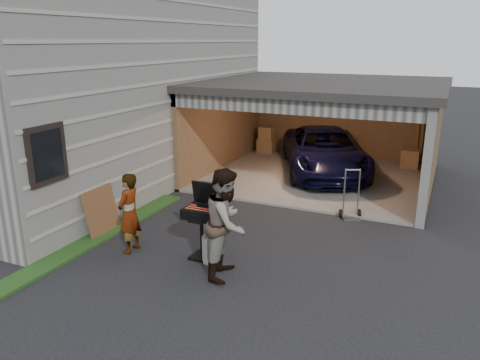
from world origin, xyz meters
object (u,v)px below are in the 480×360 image
at_px(woman, 129,213).
at_px(propane_tank, 211,249).
at_px(hand_truck, 351,209).
at_px(plywood_panel, 102,211).
at_px(man, 227,223).
at_px(minivan, 324,153).
at_px(bbq_grill, 202,215).

relative_size(woman, propane_tank, 3.15).
bearing_deg(propane_tank, hand_truck, 59.97).
bearing_deg(plywood_panel, woman, -23.13).
xyz_separation_m(man, propane_tank, (-0.49, 0.33, -0.73)).
bearing_deg(hand_truck, man, -136.02).
bearing_deg(hand_truck, minivan, 89.78).
bearing_deg(minivan, woman, -128.91).
height_order(man, plywood_panel, man).
distance_m(man, hand_truck, 4.02).
xyz_separation_m(bbq_grill, plywood_panel, (-2.54, 0.12, -0.36)).
height_order(minivan, bbq_grill, bbq_grill).
bearing_deg(hand_truck, propane_tank, -144.58).
relative_size(woman, bbq_grill, 1.11).
xyz_separation_m(woman, propane_tank, (1.66, 0.24, -0.55)).
bearing_deg(man, hand_truck, -30.67).
relative_size(minivan, man, 2.50).
bearing_deg(minivan, man, -111.84).
bearing_deg(man, woman, 78.61).
relative_size(bbq_grill, hand_truck, 1.21).
distance_m(woman, bbq_grill, 1.47).
xyz_separation_m(bbq_grill, hand_truck, (2.17, 3.24, -0.63)).
xyz_separation_m(plywood_panel, hand_truck, (4.71, 3.12, -0.28)).
xyz_separation_m(bbq_grill, propane_tank, (0.23, -0.11, -0.61)).
distance_m(woman, plywood_panel, 1.25).
xyz_separation_m(minivan, plywood_panel, (-3.16, -6.54, -0.18)).
bearing_deg(bbq_grill, propane_tank, -25.51).
bearing_deg(plywood_panel, hand_truck, 33.51).
relative_size(minivan, hand_truck, 4.10).
relative_size(minivan, bbq_grill, 3.39).
bearing_deg(bbq_grill, plywood_panel, 177.27).
relative_size(woman, hand_truck, 1.34).
distance_m(minivan, plywood_panel, 7.27).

